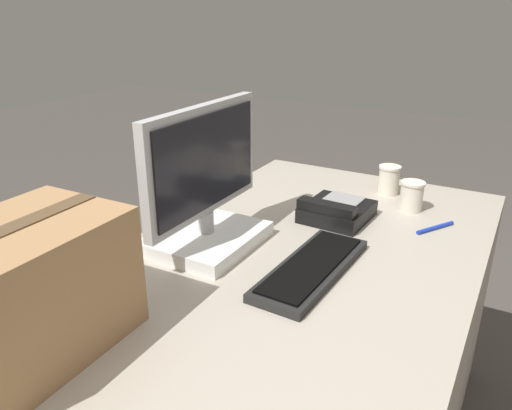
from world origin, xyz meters
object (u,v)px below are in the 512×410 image
at_px(monitor, 205,194).
at_px(pen_marker, 435,228).
at_px(paper_cup_right, 389,180).
at_px(keyboard, 311,268).
at_px(desk_phone, 336,211).
at_px(cardboard_box, 18,295).
at_px(paper_cup_left, 412,196).

xyz_separation_m(monitor, pen_marker, (0.41, -0.53, -0.14)).
distance_m(monitor, paper_cup_right, 0.73).
relative_size(monitor, keyboard, 1.14).
bearing_deg(keyboard, pen_marker, -25.16).
relative_size(desk_phone, paper_cup_right, 2.09).
distance_m(desk_phone, cardboard_box, 0.94).
bearing_deg(desk_phone, pen_marker, -72.87).
height_order(keyboard, cardboard_box, cardboard_box).
bearing_deg(keyboard, cardboard_box, 149.93).
bearing_deg(cardboard_box, monitor, -3.26).
bearing_deg(monitor, keyboard, -90.57).
bearing_deg(cardboard_box, paper_cup_right, -16.63).
relative_size(monitor, cardboard_box, 1.16).
distance_m(keyboard, paper_cup_left, 0.55).
bearing_deg(monitor, cardboard_box, 176.74).
distance_m(monitor, desk_phone, 0.44).
xyz_separation_m(keyboard, pen_marker, (0.42, -0.22, -0.01)).
distance_m(desk_phone, pen_marker, 0.29).
height_order(keyboard, pen_marker, keyboard).
xyz_separation_m(desk_phone, paper_cup_left, (0.19, -0.18, 0.02)).
height_order(monitor, paper_cup_right, monitor).
bearing_deg(cardboard_box, desk_phone, -17.40).
bearing_deg(paper_cup_left, monitor, 140.86).
height_order(paper_cup_left, paper_cup_right, paper_cup_right).
xyz_separation_m(monitor, keyboard, (-0.00, -0.32, -0.14)).
xyz_separation_m(cardboard_box, pen_marker, (0.96, -0.56, -0.12)).
height_order(monitor, desk_phone, monitor).
bearing_deg(pen_marker, keyboard, 3.67).
relative_size(monitor, paper_cup_right, 4.61).
bearing_deg(paper_cup_left, paper_cup_right, 42.48).
height_order(desk_phone, pen_marker, desk_phone).
distance_m(paper_cup_left, cardboard_box, 1.18).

